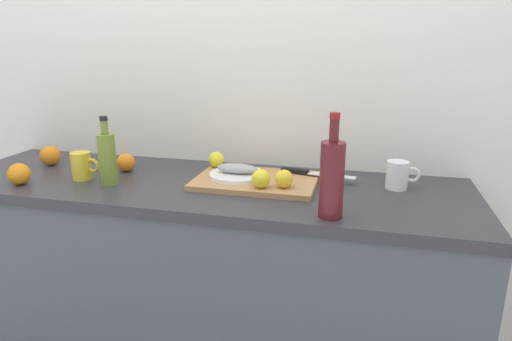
% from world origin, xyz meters
% --- Properties ---
extents(back_wall, '(3.20, 0.05, 2.50)m').
position_xyz_m(back_wall, '(0.00, 0.33, 1.25)').
color(back_wall, white).
rests_on(back_wall, ground_plane).
extents(kitchen_counter, '(2.00, 0.60, 0.90)m').
position_xyz_m(kitchen_counter, '(0.00, 0.00, 0.45)').
color(kitchen_counter, '#4C5159').
rests_on(kitchen_counter, ground_plane).
extents(cutting_board, '(0.45, 0.31, 0.02)m').
position_xyz_m(cutting_board, '(0.21, 0.04, 0.91)').
color(cutting_board, tan).
rests_on(cutting_board, kitchen_counter).
extents(white_plate, '(0.21, 0.21, 0.01)m').
position_xyz_m(white_plate, '(0.13, 0.04, 0.93)').
color(white_plate, white).
rests_on(white_plate, cutting_board).
extents(fish_fillet, '(0.16, 0.07, 0.04)m').
position_xyz_m(fish_fillet, '(0.13, 0.04, 0.95)').
color(fish_fillet, '#999E99').
rests_on(fish_fillet, white_plate).
extents(chef_knife, '(0.29, 0.07, 0.02)m').
position_xyz_m(chef_knife, '(0.39, 0.13, 0.93)').
color(chef_knife, silver).
rests_on(chef_knife, cutting_board).
extents(lemon_0, '(0.07, 0.07, 0.07)m').
position_xyz_m(lemon_0, '(0.25, -0.06, 0.95)').
color(lemon_0, yellow).
rests_on(lemon_0, cutting_board).
extents(lemon_1, '(0.06, 0.06, 0.06)m').
position_xyz_m(lemon_1, '(0.33, -0.04, 0.95)').
color(lemon_1, yellow).
rests_on(lemon_1, cutting_board).
extents(lemon_2, '(0.06, 0.06, 0.06)m').
position_xyz_m(lemon_2, '(0.01, 0.15, 0.95)').
color(lemon_2, yellow).
rests_on(lemon_2, cutting_board).
extents(olive_oil_bottle, '(0.06, 0.06, 0.26)m').
position_xyz_m(olive_oil_bottle, '(-0.32, -0.10, 1.00)').
color(olive_oil_bottle, olive).
rests_on(olive_oil_bottle, kitchen_counter).
extents(wine_bottle, '(0.07, 0.07, 0.32)m').
position_xyz_m(wine_bottle, '(0.51, -0.22, 1.02)').
color(wine_bottle, '#59191E').
rests_on(wine_bottle, kitchen_counter).
extents(coffee_mug_0, '(0.12, 0.08, 0.10)m').
position_xyz_m(coffee_mug_0, '(0.72, 0.11, 0.95)').
color(coffee_mug_0, white).
rests_on(coffee_mug_0, kitchen_counter).
extents(coffee_mug_1, '(0.11, 0.07, 0.11)m').
position_xyz_m(coffee_mug_1, '(-0.45, -0.07, 0.95)').
color(coffee_mug_1, yellow).
rests_on(coffee_mug_1, kitchen_counter).
extents(orange_0, '(0.08, 0.08, 0.08)m').
position_xyz_m(orange_0, '(-0.71, 0.07, 0.94)').
color(orange_0, orange).
rests_on(orange_0, kitchen_counter).
extents(orange_1, '(0.08, 0.08, 0.08)m').
position_xyz_m(orange_1, '(-0.64, -0.19, 0.94)').
color(orange_1, orange).
rests_on(orange_1, kitchen_counter).
extents(orange_2, '(0.07, 0.07, 0.07)m').
position_xyz_m(orange_2, '(-0.35, 0.07, 0.94)').
color(orange_2, orange).
rests_on(orange_2, kitchen_counter).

